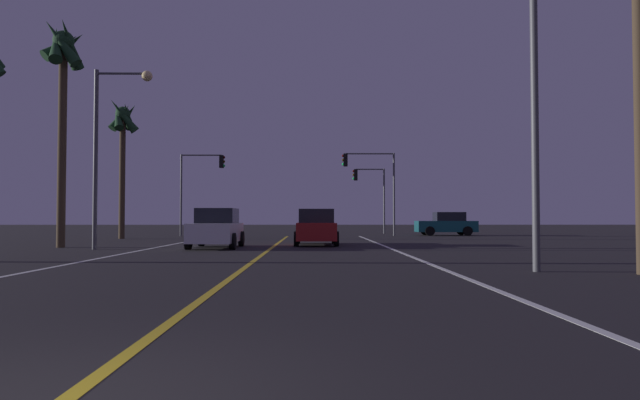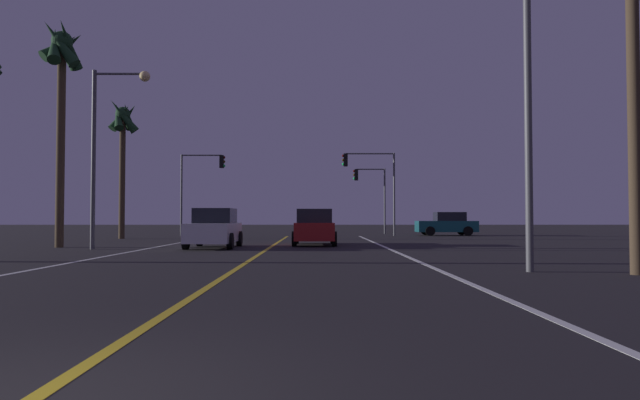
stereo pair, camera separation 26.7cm
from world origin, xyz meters
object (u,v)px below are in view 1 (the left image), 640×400
traffic_light_near_right (370,174)px  traffic_light_far_right (369,186)px  car_ahead_far (316,228)px  utility_pole_right (640,60)px  car_oncoming (217,229)px  traffic_light_near_left (202,176)px  palm_tree_left_mid (63,67)px  street_lamp_left_mid (110,133)px  street_lamp_right_near (509,46)px  palm_tree_left_far (123,128)px  car_crossing_side (447,224)px

traffic_light_near_right → traffic_light_far_right: (0.51, 5.50, -0.49)m
car_ahead_far → utility_pole_right: bearing=-151.9°
car_oncoming → traffic_light_near_left: size_ratio=0.75×
traffic_light_near_right → palm_tree_left_mid: bearing=45.1°
palm_tree_left_mid → street_lamp_left_mid: bearing=-30.6°
street_lamp_left_mid → utility_pole_right: 18.86m
street_lamp_right_near → traffic_light_near_left: bearing=-64.3°
street_lamp_right_near → street_lamp_left_mid: size_ratio=1.17×
palm_tree_left_far → car_oncoming: bearing=-53.8°
traffic_light_near_left → traffic_light_far_right: size_ratio=1.10×
car_oncoming → utility_pole_right: size_ratio=0.46×
traffic_light_far_right → street_lamp_left_mid: street_lamp_left_mid is taller
traffic_light_near_left → palm_tree_left_mid: size_ratio=0.58×
traffic_light_near_left → utility_pole_right: utility_pole_right is taller
street_lamp_right_near → palm_tree_left_mid: (-15.72, 11.12, 2.45)m
car_ahead_far → traffic_light_far_right: (4.38, 18.56, 3.07)m
traffic_light_near_left → car_ahead_far: bearing=-58.5°
traffic_light_near_left → traffic_light_far_right: bearing=23.9°
traffic_light_near_right → utility_pole_right: size_ratio=0.63×
car_ahead_far → street_lamp_left_mid: size_ratio=0.58×
palm_tree_left_mid → car_ahead_far: bearing=10.3°
utility_pole_right → palm_tree_left_far: utility_pole_right is taller
street_lamp_right_near → palm_tree_left_mid: palm_tree_left_mid is taller
traffic_light_near_right → palm_tree_left_mid: palm_tree_left_mid is taller
car_ahead_far → traffic_light_near_left: bearing=31.5°
street_lamp_right_near → palm_tree_left_far: palm_tree_left_far is taller
traffic_light_near_left → street_lamp_right_near: size_ratio=0.67×
traffic_light_far_right → palm_tree_left_far: (-16.26, -10.56, 2.92)m
traffic_light_far_right → palm_tree_left_far: palm_tree_left_far is taller
car_crossing_side → street_lamp_right_near: (-5.02, -27.39, 4.65)m
car_crossing_side → traffic_light_near_right: 6.86m
car_ahead_far → palm_tree_left_far: (-11.88, 8.01, 5.98)m
car_crossing_side → traffic_light_near_left: 18.00m
car_ahead_far → street_lamp_left_mid: (-8.48, -3.59, 3.92)m
traffic_light_far_right → utility_pole_right: utility_pole_right is taller
street_lamp_right_near → street_lamp_left_mid: street_lamp_right_near is taller
traffic_light_near_right → car_oncoming: bearing=62.0°
utility_pole_right → palm_tree_left_mid: palm_tree_left_mid is taller
car_crossing_side → traffic_light_far_right: traffic_light_far_right is taller
traffic_light_near_right → utility_pole_right: utility_pole_right is taller
palm_tree_left_far → car_crossing_side: bearing=16.2°
car_crossing_side → traffic_light_near_right: bearing=11.7°
street_lamp_left_mid → palm_tree_left_far: palm_tree_left_far is taller
car_ahead_far → palm_tree_left_mid: palm_tree_left_mid is taller
car_crossing_side → street_lamp_right_near: 28.23m
traffic_light_near_right → traffic_light_near_left: bearing=0.0°
traffic_light_near_right → street_lamp_left_mid: street_lamp_left_mid is taller
street_lamp_right_near → palm_tree_left_far: 26.84m
traffic_light_near_right → street_lamp_right_near: bearing=91.6°
car_oncoming → street_lamp_right_near: bearing=39.5°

